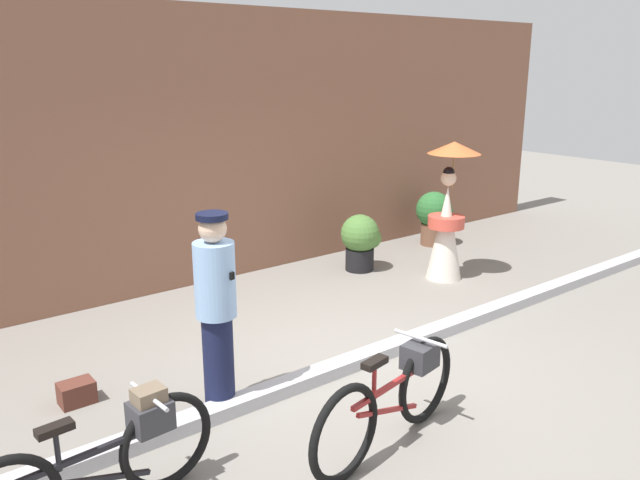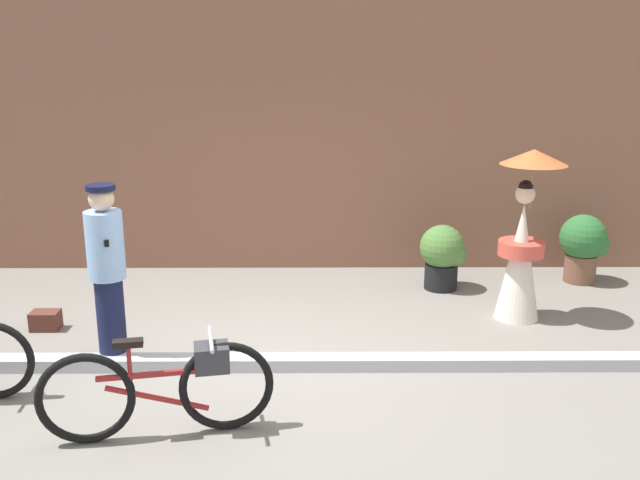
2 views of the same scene
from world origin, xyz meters
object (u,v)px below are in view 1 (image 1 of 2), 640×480
person_with_parasol (447,215)px  potted_plant_small (361,240)px  potted_plant_by_door (435,215)px  person_officer (216,307)px  bicycle_far_side (104,459)px  backpack_on_pavement (77,392)px  bicycle_near_officer (393,396)px

person_with_parasol → potted_plant_small: (-0.66, 0.98, -0.44)m
potted_plant_by_door → person_officer: bearing=-155.9°
person_officer → potted_plant_by_door: bearing=24.1°
person_officer → potted_plant_by_door: 5.81m
person_with_parasol → potted_plant_small: bearing=124.0°
person_with_parasol → potted_plant_by_door: size_ratio=2.14×
bicycle_far_side → backpack_on_pavement: bicycle_far_side is taller
bicycle_far_side → person_with_parasol: size_ratio=0.94×
bicycle_near_officer → person_with_parasol: size_ratio=0.94×
bicycle_near_officer → bicycle_far_side: 2.10m
bicycle_near_officer → person_with_parasol: 4.18m
potted_plant_by_door → backpack_on_pavement: size_ratio=2.98×
potted_plant_small → bicycle_far_side: bearing=-148.9°
potted_plant_by_door → potted_plant_small: potted_plant_by_door is taller
person_officer → potted_plant_small: bearing=31.2°
bicycle_far_side → person_with_parasol: bearing=19.1°
bicycle_far_side → backpack_on_pavement: 1.62m
bicycle_near_officer → person_officer: size_ratio=1.02×
potted_plant_small → person_officer: bearing=-148.8°
bicycle_near_officer → backpack_on_pavement: bicycle_near_officer is taller
bicycle_far_side → potted_plant_by_door: (6.55, 3.11, 0.08)m
bicycle_far_side → person_officer: 1.54m
bicycle_near_officer → potted_plant_small: same height
bicycle_near_officer → potted_plant_by_door: bearing=39.0°
person_with_parasol → backpack_on_pavement: size_ratio=6.40×
person_officer → backpack_on_pavement: (-0.95, 0.82, -0.81)m
bicycle_near_officer → bicycle_far_side: bearing=164.5°
bicycle_far_side → potted_plant_small: 5.52m
person_with_parasol → bicycle_near_officer: bearing=-144.2°
potted_plant_by_door → person_with_parasol: bearing=-132.9°
potted_plant_small → backpack_on_pavement: 4.62m
bicycle_near_officer → person_officer: (-0.77, 1.31, 0.51)m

